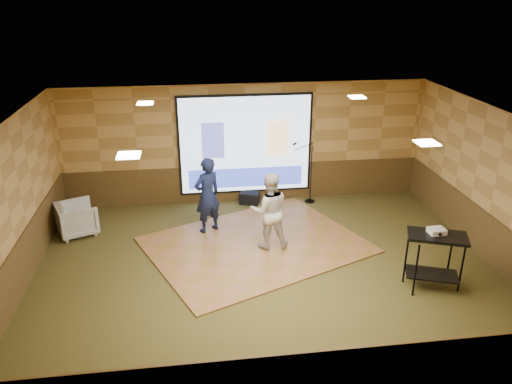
{
  "coord_description": "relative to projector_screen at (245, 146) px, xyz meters",
  "views": [
    {
      "loc": [
        -1.32,
        -8.31,
        5.19
      ],
      "look_at": [
        -0.08,
        0.89,
        1.3
      ],
      "focal_mm": 35.0,
      "sensor_mm": 36.0,
      "label": 1
    }
  ],
  "objects": [
    {
      "name": "duffel_bag",
      "position": [
        0.07,
        -0.19,
        -1.33
      ],
      "size": [
        0.56,
        0.46,
        0.3
      ],
      "primitive_type": "cube",
      "rotation": [
        0.0,
        0.0,
        -0.36
      ],
      "color": "black",
      "rests_on": "ground"
    },
    {
      "name": "wainscot_left",
      "position": [
        -4.48,
        -3.44,
        -1.0
      ],
      "size": [
        0.04,
        7.0,
        0.95
      ],
      "primitive_type": "cube",
      "color": "#483318",
      "rests_on": "ground"
    },
    {
      "name": "wainscot_front",
      "position": [
        0.0,
        -6.92,
        -1.0
      ],
      "size": [
        9.0,
        0.04,
        0.95
      ],
      "primitive_type": "cube",
      "color": "#483318",
      "rests_on": "ground"
    },
    {
      "name": "player_right",
      "position": [
        0.2,
        -2.54,
        -0.62
      ],
      "size": [
        0.82,
        0.64,
        1.66
      ],
      "primitive_type": "imported",
      "rotation": [
        0.0,
        0.0,
        3.12
      ],
      "color": "beige",
      "rests_on": "dance_floor"
    },
    {
      "name": "player_left",
      "position": [
        -1.03,
        -1.64,
        -0.58
      ],
      "size": [
        0.75,
        0.68,
        1.73
      ],
      "primitive_type": "imported",
      "rotation": [
        0.0,
        0.0,
        3.68
      ],
      "color": "#131C3E",
      "rests_on": "dance_floor"
    },
    {
      "name": "banquet_chair",
      "position": [
        -3.92,
        -1.34,
        -1.11
      ],
      "size": [
        1.05,
        1.04,
        0.74
      ],
      "primitive_type": "imported",
      "rotation": [
        0.0,
        0.0,
        1.96
      ],
      "color": "gray",
      "rests_on": "ground"
    },
    {
      "name": "downlight_nw",
      "position": [
        -2.2,
        -1.64,
        1.5
      ],
      "size": [
        0.32,
        0.32,
        0.02
      ],
      "primitive_type": "cube",
      "color": "beige",
      "rests_on": "room_shell"
    },
    {
      "name": "av_table",
      "position": [
        2.92,
        -4.41,
        -0.7
      ],
      "size": [
        1.03,
        0.54,
        1.08
      ],
      "rotation": [
        0.0,
        0.0,
        -0.36
      ],
      "color": "black",
      "rests_on": "ground"
    },
    {
      "name": "downlight_ne",
      "position": [
        2.2,
        -1.64,
        1.5
      ],
      "size": [
        0.32,
        0.32,
        0.02
      ],
      "primitive_type": "cube",
      "color": "beige",
      "rests_on": "room_shell"
    },
    {
      "name": "mic_stand",
      "position": [
        1.57,
        -0.29,
        -0.98
      ],
      "size": [
        0.63,
        0.26,
        1.6
      ],
      "rotation": [
        0.0,
        0.0,
        -0.18
      ],
      "color": "black",
      "rests_on": "ground"
    },
    {
      "name": "wainscot_right",
      "position": [
        4.48,
        -3.44,
        -1.0
      ],
      "size": [
        0.04,
        7.0,
        0.95
      ],
      "primitive_type": "cube",
      "color": "#483318",
      "rests_on": "ground"
    },
    {
      "name": "projector_screen",
      "position": [
        0.0,
        0.0,
        0.0
      ],
      "size": [
        3.32,
        0.06,
        2.52
      ],
      "color": "black",
      "rests_on": "room_shell"
    },
    {
      "name": "downlight_se",
      "position": [
        2.2,
        -4.94,
        1.5
      ],
      "size": [
        0.32,
        0.32,
        0.02
      ],
      "primitive_type": "cube",
      "color": "beige",
      "rests_on": "room_shell"
    },
    {
      "name": "dance_floor",
      "position": [
        -0.06,
        -2.41,
        -1.46
      ],
      "size": [
        5.26,
        4.73,
        0.03
      ],
      "primitive_type": "cube",
      "rotation": [
        0.0,
        0.0,
        0.41
      ],
      "color": "#995E38",
      "rests_on": "ground"
    },
    {
      "name": "ground",
      "position": [
        0.0,
        -3.44,
        -1.47
      ],
      "size": [
        9.0,
        9.0,
        0.0
      ],
      "primitive_type": "plane",
      "color": "#313D1C",
      "rests_on": "ground"
    },
    {
      "name": "room_shell",
      "position": [
        0.0,
        -3.44,
        0.62
      ],
      "size": [
        9.04,
        7.04,
        3.02
      ],
      "color": "tan",
      "rests_on": "ground"
    },
    {
      "name": "downlight_sw",
      "position": [
        -2.2,
        -4.94,
        1.5
      ],
      "size": [
        0.32,
        0.32,
        0.02
      ],
      "primitive_type": "cube",
      "color": "beige",
      "rests_on": "room_shell"
    },
    {
      "name": "projector",
      "position": [
        2.92,
        -4.35,
        -0.35
      ],
      "size": [
        0.3,
        0.25,
        0.09
      ],
      "primitive_type": "cube",
      "rotation": [
        0.0,
        0.0,
        0.05
      ],
      "color": "silver",
      "rests_on": "av_table"
    },
    {
      "name": "wainscot_back",
      "position": [
        0.0,
        0.04,
        -1.0
      ],
      "size": [
        9.0,
        0.04,
        0.95
      ],
      "primitive_type": "cube",
      "color": "#483318",
      "rests_on": "ground"
    }
  ]
}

